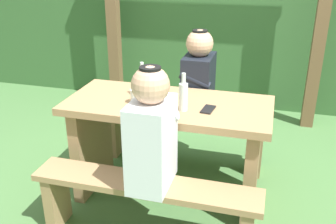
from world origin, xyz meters
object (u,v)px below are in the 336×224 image
(picnic_table, at_px, (168,134))
(cell_phone, at_px, (208,109))
(bottle_right, at_px, (142,84))
(person_black_coat, at_px, (198,79))
(person_white_shirt, at_px, (152,133))
(bench_far, at_px, (184,129))
(bottle_left, at_px, (183,96))
(bench_near, at_px, (145,199))
(drinking_glass, at_px, (136,97))

(picnic_table, bearing_deg, cell_phone, -13.22)
(bottle_right, bearing_deg, picnic_table, -11.29)
(person_black_coat, relative_size, bottle_right, 2.83)
(picnic_table, bearing_deg, person_white_shirt, -84.83)
(bench_far, bearing_deg, bottle_left, -77.97)
(picnic_table, bearing_deg, bottle_left, -40.39)
(bench_near, relative_size, cell_phone, 10.00)
(person_white_shirt, distance_m, bottle_right, 0.60)
(drinking_glass, bearing_deg, bench_far, 71.70)
(picnic_table, bearing_deg, drinking_glass, -156.77)
(drinking_glass, distance_m, bottle_right, 0.13)
(picnic_table, height_order, bench_far, picnic_table)
(picnic_table, distance_m, bench_far, 0.55)
(bench_near, height_order, cell_phone, cell_phone)
(picnic_table, xyz_separation_m, bottle_right, (-0.20, 0.04, 0.34))
(person_white_shirt, bearing_deg, cell_phone, 61.22)
(bench_far, height_order, drinking_glass, drinking_glass)
(person_black_coat, relative_size, bottle_left, 2.87)
(cell_phone, bearing_deg, bench_near, -116.49)
(picnic_table, bearing_deg, bench_far, 90.00)
(picnic_table, relative_size, person_black_coat, 1.95)
(bench_near, distance_m, bottle_right, 0.80)
(bottle_right, relative_size, cell_phone, 1.82)
(person_white_shirt, relative_size, cell_phone, 5.14)
(person_white_shirt, bearing_deg, person_black_coat, 86.51)
(bench_far, bearing_deg, person_white_shirt, -87.42)
(bottle_right, bearing_deg, person_white_shirt, -66.22)
(person_black_coat, distance_m, drinking_glass, 0.67)
(bench_near, bearing_deg, bottle_left, 71.51)
(bottle_right, bearing_deg, drinking_glass, -90.95)
(person_white_shirt, xyz_separation_m, bottle_left, (0.09, 0.40, 0.09))
(bottle_left, distance_m, bottle_right, 0.36)
(bench_far, bearing_deg, bench_near, -90.00)
(bench_far, xyz_separation_m, person_black_coat, (0.11, -0.00, 0.46))
(person_white_shirt, xyz_separation_m, drinking_glass, (-0.24, 0.42, 0.04))
(picnic_table, height_order, person_black_coat, person_black_coat)
(person_black_coat, height_order, cell_phone, person_black_coat)
(bench_near, relative_size, drinking_glass, 14.04)
(cell_phone, bearing_deg, person_black_coat, 113.86)
(drinking_glass, bearing_deg, person_white_shirt, -60.14)
(person_white_shirt, height_order, bottle_right, person_white_shirt)
(bottle_right, height_order, cell_phone, bottle_right)
(bench_near, distance_m, person_white_shirt, 0.46)
(bottle_left, bearing_deg, person_black_coat, 92.33)
(bench_far, distance_m, bottle_left, 0.84)
(bottle_left, bearing_deg, bottle_right, 155.12)
(bench_near, height_order, drinking_glass, drinking_glass)
(bench_far, bearing_deg, cell_phone, -63.56)
(person_black_coat, bearing_deg, picnic_table, -101.99)
(drinking_glass, xyz_separation_m, cell_phone, (0.49, 0.02, -0.04))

